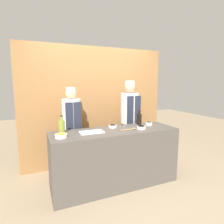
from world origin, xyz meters
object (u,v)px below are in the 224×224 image
object	(u,v)px
sauce_bowl_red	(113,126)
bottle_soy	(139,119)
sauce_bowl_brown	(141,127)
chef_left	(72,129)
sauce_bowl_yellow	(61,136)
chef_right	(130,120)
bottle_oil	(62,127)
cutting_board	(92,132)
wooden_spoon	(131,129)
sauce_bowl_orange	(149,123)

from	to	relation	value
sauce_bowl_red	bottle_soy	world-z (taller)	bottle_soy
sauce_bowl_brown	chef_left	world-z (taller)	chef_left
sauce_bowl_yellow	sauce_bowl_red	world-z (taller)	sauce_bowl_yellow
sauce_bowl_brown	bottle_soy	size ratio (longest dim) A/B	0.53
sauce_bowl_yellow	chef_right	distance (m)	1.60
sauce_bowl_brown	bottle_oil	distance (m)	1.28
cutting_board	chef_right	bearing A→B (deg)	31.10
sauce_bowl_red	wooden_spoon	distance (m)	0.34
sauce_bowl_brown	sauce_bowl_red	xyz separation A→B (m)	(-0.40, 0.28, -0.00)
sauce_bowl_yellow	chef_right	world-z (taller)	chef_right
sauce_bowl_orange	bottle_oil	world-z (taller)	bottle_oil
sauce_bowl_orange	wooden_spoon	size ratio (longest dim) A/B	0.43
wooden_spoon	sauce_bowl_orange	bearing A→B (deg)	21.29
sauce_bowl_orange	sauce_bowl_red	size ratio (longest dim) A/B	0.86
bottle_soy	chef_right	bearing A→B (deg)	84.71
sauce_bowl_yellow	bottle_oil	xyz separation A→B (m)	(0.04, 0.21, 0.08)
wooden_spoon	chef_left	world-z (taller)	chef_left
bottle_oil	chef_left	distance (m)	0.55
chef_left	chef_right	distance (m)	1.16
wooden_spoon	bottle_oil	bearing A→B (deg)	169.43
wooden_spoon	chef_left	size ratio (longest dim) A/B	0.17
sauce_bowl_brown	bottle_oil	size ratio (longest dim) A/B	0.54
bottle_soy	sauce_bowl_orange	bearing A→B (deg)	-14.87
sauce_bowl_yellow	sauce_bowl_red	size ratio (longest dim) A/B	1.19
wooden_spoon	chef_left	xyz separation A→B (m)	(-0.83, 0.67, -0.06)
sauce_bowl_orange	cutting_board	bearing A→B (deg)	-174.55
sauce_bowl_orange	bottle_soy	xyz separation A→B (m)	(-0.18, 0.05, 0.08)
sauce_bowl_red	chef_right	bearing A→B (deg)	36.12
sauce_bowl_brown	wooden_spoon	bearing A→B (deg)	177.06
cutting_board	chef_right	size ratio (longest dim) A/B	0.21
sauce_bowl_red	sauce_bowl_brown	bearing A→B (deg)	-35.43
sauce_bowl_brown	cutting_board	xyz separation A→B (m)	(-0.83, 0.09, -0.02)
sauce_bowl_orange	bottle_oil	distance (m)	1.55
bottle_oil	sauce_bowl_orange	bearing A→B (deg)	-0.54
sauce_bowl_red	bottle_oil	xyz separation A→B (m)	(-0.86, -0.07, 0.08)
bottle_oil	chef_left	size ratio (longest dim) A/B	0.17
bottle_soy	chef_left	distance (m)	1.22
cutting_board	sauce_bowl_brown	bearing A→B (deg)	-6.05
sauce_bowl_yellow	bottle_soy	bearing A→B (deg)	9.80
sauce_bowl_brown	sauce_bowl_red	world-z (taller)	sauce_bowl_brown
sauce_bowl_brown	bottle_oil	world-z (taller)	bottle_oil
sauce_bowl_red	chef_right	xyz separation A→B (m)	(0.54, 0.40, -0.01)
sauce_bowl_red	cutting_board	xyz separation A→B (m)	(-0.44, -0.19, -0.01)
bottle_oil	wooden_spoon	xyz separation A→B (m)	(1.07, -0.20, -0.10)
sauce_bowl_brown	chef_left	distance (m)	1.23
bottle_soy	sauce_bowl_red	bearing A→B (deg)	175.40
cutting_board	sauce_bowl_yellow	bearing A→B (deg)	-169.23
sauce_bowl_brown	cutting_board	size ratio (longest dim) A/B	0.41
cutting_board	wooden_spoon	distance (m)	0.65
sauce_bowl_orange	bottle_soy	world-z (taller)	bottle_soy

